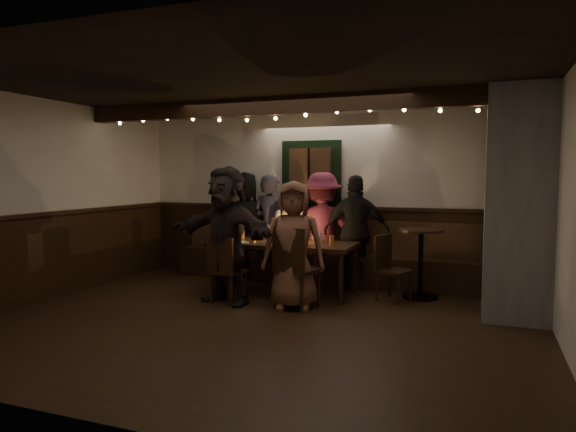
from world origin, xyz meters
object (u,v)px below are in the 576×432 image
at_px(high_top, 421,254).
at_px(person_b, 270,228).
at_px(chair_end, 389,264).
at_px(person_c, 289,233).
at_px(chair_near_left, 225,266).
at_px(dining_table, 283,246).
at_px(person_g, 294,245).
at_px(person_f, 226,235).
at_px(person_e, 356,232).
at_px(person_a, 245,225).
at_px(chair_near_right, 294,263).
at_px(person_d, 322,229).

bearing_deg(high_top, person_b, 171.16).
xyz_separation_m(chair_end, person_c, (-1.60, 0.57, 0.27)).
distance_m(chair_near_left, high_top, 2.57).
height_order(dining_table, person_c, person_c).
bearing_deg(person_g, person_f, 168.31).
xyz_separation_m(chair_near_left, person_c, (0.31, 1.49, 0.27)).
bearing_deg(high_top, person_g, -141.54).
bearing_deg(person_e, chair_near_left, 38.17).
distance_m(dining_table, person_e, 1.11).
relative_size(person_a, person_g, 1.07).
bearing_deg(chair_end, dining_table, -175.52).
distance_m(dining_table, person_f, 0.91).
relative_size(chair_near_left, person_g, 0.55).
bearing_deg(chair_near_right, high_top, 39.38).
bearing_deg(person_b, person_g, 132.53).
xyz_separation_m(dining_table, chair_near_left, (-0.47, -0.81, -0.16)).
height_order(high_top, person_b, person_b).
height_order(person_c, person_g, person_g).
bearing_deg(person_c, person_b, -14.64).
bearing_deg(dining_table, person_c, 103.51).
xyz_separation_m(chair_near_right, person_c, (-0.60, 1.43, 0.19)).
bearing_deg(person_c, dining_table, 98.93).
xyz_separation_m(chair_near_left, high_top, (2.28, 1.19, 0.10)).
bearing_deg(person_c, chair_near_right, 108.07).
bearing_deg(chair_near_left, person_d, 62.05).
bearing_deg(person_c, person_d, -179.71).
distance_m(chair_near_right, person_e, 1.50).
xyz_separation_m(chair_end, person_g, (-1.01, -0.83, 0.30)).
bearing_deg(dining_table, chair_near_right, -59.88).
xyz_separation_m(person_e, person_g, (-0.45, -1.39, -0.03)).
bearing_deg(chair_near_right, person_c, 112.65).
bearing_deg(chair_near_left, high_top, 27.60).
xyz_separation_m(chair_near_left, chair_near_right, (0.90, 0.06, 0.08)).
xyz_separation_m(dining_table, person_g, (0.42, -0.72, 0.13)).
relative_size(dining_table, chair_near_left, 2.31).
xyz_separation_m(high_top, person_e, (-0.94, 0.29, 0.23)).
height_order(dining_table, chair_near_right, chair_near_right).
height_order(person_f, person_g, person_f).
bearing_deg(person_f, high_top, 41.14).
height_order(chair_end, person_c, person_c).
relative_size(person_b, person_f, 0.94).
height_order(chair_near_left, person_f, person_f).
height_order(person_b, person_d, person_d).
distance_m(person_b, person_e, 1.37).
bearing_deg(high_top, dining_table, -167.97).
distance_m(dining_table, person_b, 0.91).
xyz_separation_m(person_b, person_d, (0.84, -0.02, 0.02)).
bearing_deg(dining_table, person_e, 37.66).
height_order(chair_near_right, person_g, person_g).
xyz_separation_m(person_e, person_f, (-1.34, -1.42, 0.06)).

